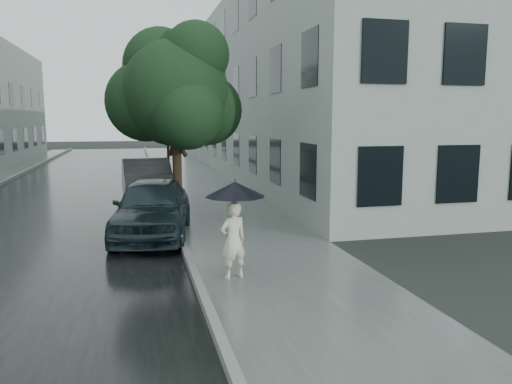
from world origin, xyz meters
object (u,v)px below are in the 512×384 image
object	(u,v)px
lamp_post	(164,119)
car_far	(147,180)
pedestrian	(233,240)
street_tree	(175,91)
car_near	(153,207)

from	to	relation	value
lamp_post	car_far	distance (m)	5.14
pedestrian	street_tree	world-z (taller)	street_tree
car_near	car_far	xyz separation A→B (m)	(0.00, 5.58, 0.02)
pedestrian	car_near	size ratio (longest dim) A/B	0.33
lamp_post	car_near	bearing A→B (deg)	-104.61
pedestrian	street_tree	xyz separation A→B (m)	(-0.60, 5.19, 3.01)
lamp_post	car_far	world-z (taller)	lamp_post
street_tree	car_far	xyz separation A→B (m)	(-0.75, 4.25, -2.97)
pedestrian	car_far	size ratio (longest dim) A/B	0.31
lamp_post	car_near	size ratio (longest dim) A/B	1.17
street_tree	car_near	xyz separation A→B (m)	(-0.75, -1.33, -3.00)
street_tree	car_near	world-z (taller)	street_tree
street_tree	lamp_post	size ratio (longest dim) A/B	1.08
street_tree	lamp_post	bearing A→B (deg)	88.70
pedestrian	lamp_post	distance (m)	14.17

